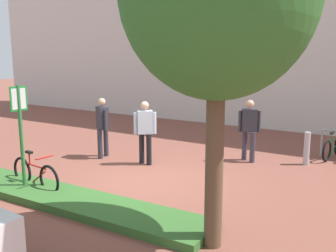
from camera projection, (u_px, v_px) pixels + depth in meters
The scene contains 8 objects.
ground_plane at pixel (146, 181), 9.34m from camera, with size 60.00×60.00×0.00m, color brown.
planter_strip at pixel (55, 196), 8.17m from camera, with size 7.00×1.10×0.16m, color #336028.
parking_sign_post at pixel (20, 123), 8.34m from camera, with size 0.12×0.36×2.34m.
bike_at_sign at pixel (35, 174), 8.72m from camera, with size 1.67×0.42×0.86m.
bollard_steel at pixel (307, 148), 10.58m from camera, with size 0.16×0.16×0.90m, color #ADADB2.
person_suited_dark at pixel (102, 124), 11.21m from camera, with size 0.54×0.45×1.72m.
person_suited_navy at pixel (249, 127), 10.82m from camera, with size 0.55×0.40×1.72m.
person_shirt_white at pixel (145, 129), 10.54m from camera, with size 0.49×0.44×1.72m.
Camera 1 is at (4.97, -7.41, 3.09)m, focal length 42.12 mm.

